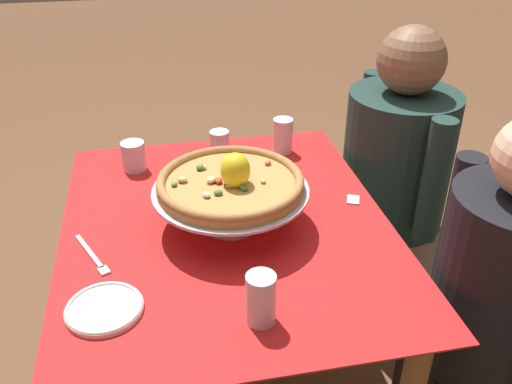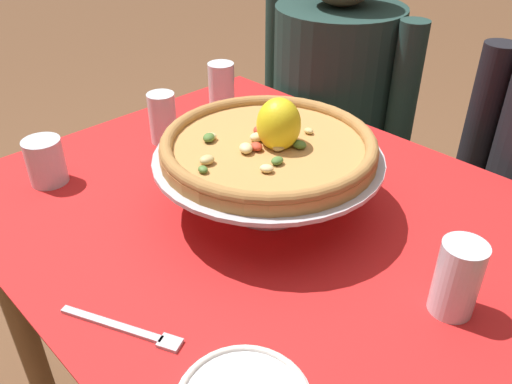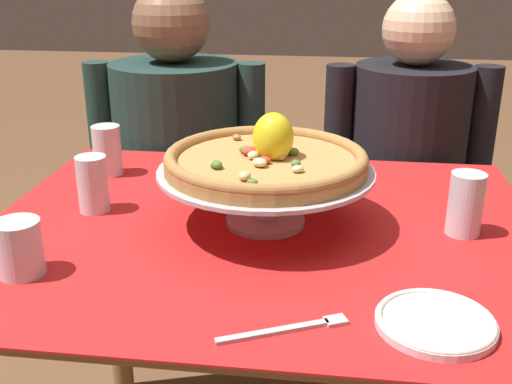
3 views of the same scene
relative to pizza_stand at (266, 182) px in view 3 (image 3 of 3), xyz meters
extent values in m
cylinder|color=olive|center=(-0.47, 0.35, -0.47)|extent=(0.06, 0.06, 0.71)
cylinder|color=olive|center=(0.46, 0.35, -0.47)|extent=(0.06, 0.06, 0.71)
cube|color=olive|center=(-0.01, -0.01, -0.10)|extent=(1.05, 0.86, 0.02)
cube|color=red|center=(-0.01, -0.01, -0.09)|extent=(1.09, 0.90, 0.00)
cylinder|color=#B7B7C1|center=(0.00, 0.00, -0.08)|extent=(0.16, 0.16, 0.01)
cylinder|color=#B7B7C1|center=(0.00, 0.00, -0.03)|extent=(0.05, 0.05, 0.09)
cylinder|color=#B7B7C1|center=(0.00, 0.00, 0.02)|extent=(0.42, 0.42, 0.01)
cylinder|color=#BC8447|center=(0.00, 0.00, 0.04)|extent=(0.39, 0.39, 0.02)
torus|color=#A6743E|center=(0.00, 0.00, 0.05)|extent=(0.39, 0.39, 0.02)
ellipsoid|color=#4C7533|center=(-0.02, 0.03, 0.05)|extent=(0.02, 0.02, 0.01)
ellipsoid|color=#4C7533|center=(0.06, -0.04, 0.05)|extent=(0.02, 0.02, 0.01)
ellipsoid|color=beige|center=(-0.09, -0.06, 0.05)|extent=(0.03, 0.03, 0.01)
ellipsoid|color=beige|center=(0.07, -0.07, 0.05)|extent=(0.03, 0.03, 0.01)
ellipsoid|color=#4C7533|center=(0.00, -0.15, 0.05)|extent=(0.02, 0.02, 0.01)
ellipsoid|color=#C63D28|center=(-0.03, 0.02, 0.06)|extent=(0.04, 0.03, 0.02)
ellipsoid|color=#4C7533|center=(-0.08, -0.07, 0.06)|extent=(0.03, 0.03, 0.01)
ellipsoid|color=tan|center=(-0.02, -0.12, 0.06)|extent=(0.02, 0.03, 0.01)
ellipsoid|color=tan|center=(0.02, 0.08, 0.05)|extent=(0.02, 0.02, 0.01)
ellipsoid|color=#996B42|center=(-0.08, 0.12, 0.05)|extent=(0.03, 0.03, 0.01)
ellipsoid|color=#4C7533|center=(-0.04, 0.03, 0.06)|extent=(0.03, 0.02, 0.01)
ellipsoid|color=beige|center=(-0.01, -0.05, 0.06)|extent=(0.04, 0.04, 0.02)
ellipsoid|color=#4C7533|center=(0.05, 0.03, 0.06)|extent=(0.03, 0.03, 0.01)
ellipsoid|color=#C63D28|center=(0.00, -0.03, 0.05)|extent=(0.03, 0.02, 0.01)
ellipsoid|color=tan|center=(0.03, 0.00, 0.06)|extent=(0.02, 0.03, 0.01)
ellipsoid|color=beige|center=(-0.02, -0.01, 0.06)|extent=(0.03, 0.03, 0.02)
ellipsoid|color=yellow|center=(0.01, 0.01, 0.09)|extent=(0.11, 0.11, 0.10)
cylinder|color=silver|center=(0.38, 0.00, -0.03)|extent=(0.07, 0.07, 0.12)
cylinder|color=silver|center=(0.38, 0.00, -0.04)|extent=(0.06, 0.06, 0.09)
cylinder|color=silver|center=(-0.36, 0.02, -0.03)|extent=(0.06, 0.06, 0.12)
cylinder|color=silver|center=(-0.36, 0.02, -0.07)|extent=(0.06, 0.06, 0.04)
cylinder|color=silver|center=(-0.38, -0.26, -0.04)|extent=(0.08, 0.08, 0.10)
cylinder|color=silver|center=(-0.38, -0.26, -0.06)|extent=(0.07, 0.07, 0.06)
cylinder|color=silver|center=(-0.41, 0.24, -0.03)|extent=(0.07, 0.07, 0.12)
cylinder|color=silver|center=(-0.41, 0.24, -0.06)|extent=(0.06, 0.06, 0.06)
cylinder|color=white|center=(0.29, -0.33, -0.08)|extent=(0.17, 0.17, 0.01)
torus|color=silver|center=(0.29, -0.33, -0.08)|extent=(0.17, 0.17, 0.01)
cube|color=#B7B7C1|center=(0.06, -0.38, -0.09)|extent=(0.16, 0.08, 0.01)
cube|color=#B7B7C1|center=(0.14, -0.34, -0.09)|extent=(0.04, 0.04, 0.01)
cube|color=silver|center=(-0.05, 0.37, -0.09)|extent=(0.06, 0.05, 0.00)
cube|color=gray|center=(-0.35, 0.65, -0.61)|extent=(0.31, 0.34, 0.45)
cylinder|color=#1E3833|center=(-0.35, 0.65, -0.13)|extent=(0.41, 0.41, 0.50)
sphere|color=brown|center=(-0.35, 0.65, 0.23)|extent=(0.22, 0.22, 0.22)
cylinder|color=#1E3833|center=(-0.58, 0.63, -0.09)|extent=(0.08, 0.08, 0.42)
cylinder|color=#1E3833|center=(-0.12, 0.67, -0.09)|extent=(0.08, 0.08, 0.42)
cube|color=black|center=(0.34, 0.62, -0.61)|extent=(0.31, 0.34, 0.45)
cylinder|color=black|center=(0.34, 0.62, -0.13)|extent=(0.35, 0.35, 0.51)
sphere|color=beige|center=(0.34, 0.62, 0.23)|extent=(0.19, 0.19, 0.19)
cylinder|color=black|center=(0.14, 0.60, -0.09)|extent=(0.08, 0.08, 0.44)
cylinder|color=black|center=(0.54, 0.64, -0.09)|extent=(0.08, 0.08, 0.44)
camera|label=1|loc=(1.25, -0.18, 0.76)|focal=38.41mm
camera|label=2|loc=(0.58, -0.60, 0.49)|focal=36.90mm
camera|label=3|loc=(0.13, -1.12, 0.41)|focal=43.37mm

